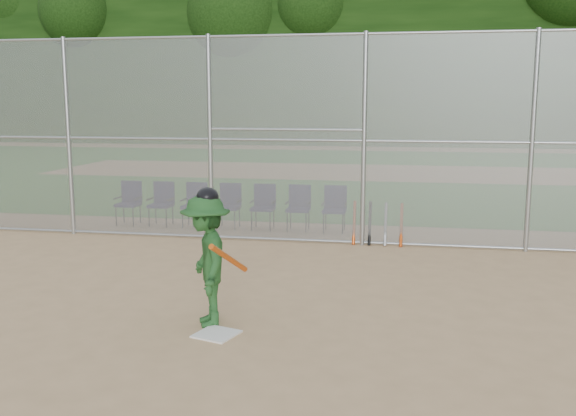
# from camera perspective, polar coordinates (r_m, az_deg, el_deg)

# --- Properties ---
(ground) EXTENTS (100.00, 100.00, 0.00)m
(ground) POSITION_cam_1_polar(r_m,az_deg,el_deg) (7.82, -3.31, -10.97)
(ground) COLOR tan
(ground) RESTS_ON ground
(grass_strip) EXTENTS (100.00, 100.00, 0.00)m
(grass_strip) POSITION_cam_1_polar(r_m,az_deg,el_deg) (25.33, 6.24, 3.22)
(grass_strip) COLOR #29691F
(grass_strip) RESTS_ON ground
(dirt_patch_far) EXTENTS (24.00, 24.00, 0.00)m
(dirt_patch_far) POSITION_cam_1_polar(r_m,az_deg,el_deg) (25.33, 6.24, 3.22)
(dirt_patch_far) COLOR tan
(dirt_patch_far) RESTS_ON ground
(backstop_fence) EXTENTS (16.09, 0.09, 4.00)m
(backstop_fence) POSITION_cam_1_polar(r_m,az_deg,el_deg) (12.26, 2.09, 6.36)
(backstop_fence) COLOR gray
(backstop_fence) RESTS_ON ground
(treeline) EXTENTS (81.00, 60.00, 11.00)m
(treeline) POSITION_cam_1_polar(r_m,az_deg,el_deg) (27.32, 6.76, 15.20)
(treeline) COLOR black
(treeline) RESTS_ON ground
(home_plate) EXTENTS (0.57, 0.57, 0.02)m
(home_plate) POSITION_cam_1_polar(r_m,az_deg,el_deg) (7.77, -6.37, -11.07)
(home_plate) COLOR white
(home_plate) RESTS_ON ground
(batter_at_plate) EXTENTS (1.03, 1.38, 1.71)m
(batter_at_plate) POSITION_cam_1_polar(r_m,az_deg,el_deg) (7.91, -7.28, -4.53)
(batter_at_plate) COLOR #205222
(batter_at_plate) RESTS_ON ground
(spare_bats) EXTENTS (0.96, 0.40, 0.83)m
(spare_bats) POSITION_cam_1_polar(r_m,az_deg,el_deg) (12.45, 7.97, -1.39)
(spare_bats) COLOR #D84C14
(spare_bats) RESTS_ON ground
(chair_0) EXTENTS (0.54, 0.52, 0.96)m
(chair_0) POSITION_cam_1_polar(r_m,az_deg,el_deg) (14.76, -14.05, 0.41)
(chair_0) COLOR #11103D
(chair_0) RESTS_ON ground
(chair_1) EXTENTS (0.54, 0.52, 0.96)m
(chair_1) POSITION_cam_1_polar(r_m,az_deg,el_deg) (14.47, -11.26, 0.33)
(chair_1) COLOR #11103D
(chair_1) RESTS_ON ground
(chair_2) EXTENTS (0.54, 0.52, 0.96)m
(chair_2) POSITION_cam_1_polar(r_m,az_deg,el_deg) (14.20, -8.36, 0.24)
(chair_2) COLOR #11103D
(chair_2) RESTS_ON ground
(chair_3) EXTENTS (0.54, 0.52, 0.96)m
(chair_3) POSITION_cam_1_polar(r_m,az_deg,el_deg) (13.98, -5.35, 0.15)
(chair_3) COLOR #11103D
(chair_3) RESTS_ON ground
(chair_4) EXTENTS (0.54, 0.52, 0.96)m
(chair_4) POSITION_cam_1_polar(r_m,az_deg,el_deg) (13.79, -2.26, 0.06)
(chair_4) COLOR #11103D
(chair_4) RESTS_ON ground
(chair_5) EXTENTS (0.54, 0.52, 0.96)m
(chair_5) POSITION_cam_1_polar(r_m,az_deg,el_deg) (13.65, 0.91, -0.03)
(chair_5) COLOR #11103D
(chair_5) RESTS_ON ground
(chair_6) EXTENTS (0.54, 0.52, 0.96)m
(chair_6) POSITION_cam_1_polar(r_m,az_deg,el_deg) (13.55, 4.13, -0.13)
(chair_6) COLOR #11103D
(chair_6) RESTS_ON ground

